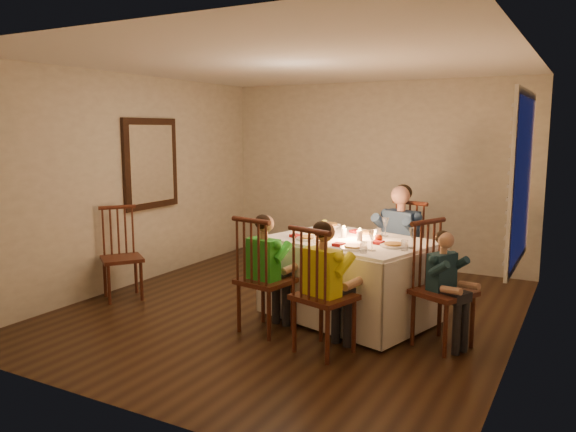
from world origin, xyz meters
The scene contains 26 objects.
ground centered at (0.00, 0.00, 0.00)m, with size 5.00×5.00×0.00m, color black.
wall_left centered at (-2.25, 0.00, 1.30)m, with size 0.02×5.00×2.60m, color beige.
wall_right centered at (2.25, 0.00, 1.30)m, with size 0.02×5.00×2.60m, color beige.
wall_back centered at (0.00, 2.50, 1.30)m, with size 4.50×0.02×2.60m, color beige.
ceiling centered at (0.00, 0.00, 2.60)m, with size 5.00×5.00×0.00m, color white.
dining_table centered at (0.65, 0.04, 0.59)m, with size 1.85×1.54×0.80m.
chair_adult centered at (0.91, 0.84, 0.00)m, with size 0.47×0.44×1.14m, color #3B1610, non-canonical shape.
chair_near_left centered at (0.09, -0.70, 0.00)m, with size 0.47×0.44×1.14m, color #3B1610, non-canonical shape.
chair_near_right centered at (0.80, -0.91, 0.00)m, with size 0.47×0.44×1.14m, color #3B1610, non-canonical shape.
chair_end centered at (1.67, -0.27, 0.00)m, with size 0.47×0.44×1.14m, color #3B1610, non-canonical shape.
chair_extra centered at (-1.90, -0.58, 0.00)m, with size 0.44×0.42×1.06m, color #3B1610, non-canonical shape.
adult centered at (0.91, 0.84, 0.00)m, with size 0.50×0.46×1.33m, color navy, non-canonical shape.
child_green centered at (0.09, -0.70, 0.00)m, with size 0.40×0.36×1.15m, color green, non-canonical shape.
child_yellow centered at (0.80, -0.91, 0.00)m, with size 0.41×0.38×1.17m, color yellow, non-canonical shape.
child_teal centered at (1.67, -0.27, 0.00)m, with size 0.34×0.32×1.05m, color #19353F, non-canonical shape.
setting_adult centered at (0.73, 0.35, 0.84)m, with size 0.26×0.26×0.02m, color white.
setting_green centered at (0.29, -0.19, 0.84)m, with size 0.26×0.26×0.02m, color white.
setting_yellow centered at (0.86, -0.39, 0.84)m, with size 0.26×0.26×0.02m, color white.
setting_teal centered at (1.15, -0.11, 0.84)m, with size 0.26×0.26×0.02m, color white.
candle_left centered at (0.56, 0.07, 0.88)m, with size 0.06×0.06×0.10m, color white.
candle_right centered at (0.76, 0.01, 0.88)m, with size 0.06×0.06×0.10m, color white.
squash centered at (0.13, 0.53, 0.88)m, with size 0.09×0.09×0.09m, color yellow.
orange_fruit centered at (0.96, 0.01, 0.87)m, with size 0.08×0.08×0.08m, color #F54D14.
serving_bowl centered at (0.23, 0.44, 0.86)m, with size 0.23×0.23×0.06m, color white.
wall_mirror centered at (-2.22, 0.30, 1.50)m, with size 0.06×0.95×1.15m.
window_blinds centered at (2.21, 0.10, 1.50)m, with size 0.07×1.34×1.54m.
Camera 1 is at (2.77, -5.17, 1.94)m, focal length 35.00 mm.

